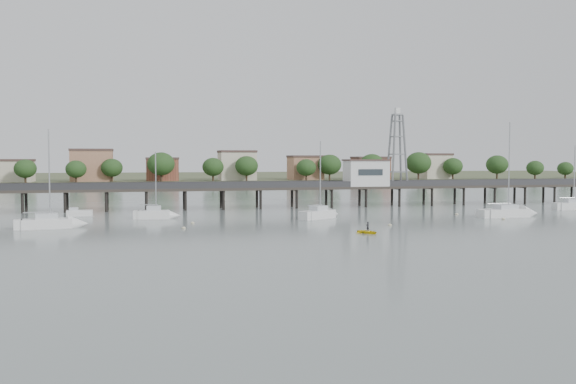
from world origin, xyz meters
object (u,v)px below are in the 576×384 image
Objects in this scene: sailboat_d at (515,213)px; lattice_tower at (397,150)px; sailboat_a at (58,223)px; sailboat_c at (323,214)px; white_tender at (79,213)px; pier at (241,189)px; yellow_dinghy at (368,233)px; sailboat_b at (160,214)px.

lattice_tower is at bearing 105.10° from sailboat_d.
sailboat_d is 1.15× the size of sailboat_a.
sailboat_c is 40.21m from white_tender.
sailboat_c is 39.69m from sailboat_a.
lattice_tower is at bearing 15.56° from sailboat_a.
sailboat_a is 18.33m from white_tender.
pier is 40.57m from sailboat_a.
sailboat_d reaches higher than pier.
white_tender is (-59.85, -9.36, -10.61)m from lattice_tower.
sailboat_a is (-39.30, -5.54, -0.01)m from sailboat_c.
lattice_tower is 49.78m from yellow_dinghy.
sailboat_a is 17.57m from sailboat_b.
sailboat_a is 4.74× the size of yellow_dinghy.
yellow_dinghy is at bearing -43.67° from white_tender.
sailboat_a is at bearing -155.62° from lattice_tower.
sailboat_d is 71.38m from white_tender.
white_tender is (-69.26, 17.27, -0.13)m from sailboat_d.
pier is at bearing 72.25° from yellow_dinghy.
lattice_tower is at bearing 24.01° from sailboat_b.
yellow_dinghy reaches higher than white_tender.
yellow_dinghy is (-0.37, -21.10, -0.64)m from sailboat_c.
sailboat_d is 3.92× the size of white_tender.
white_tender is at bearing -161.72° from pier.
sailboat_d is 1.48× the size of sailboat_b.
yellow_dinghy is (38.93, -15.55, -0.64)m from sailboat_a.
sailboat_d is at bearing -70.54° from lattice_tower.
sailboat_c is (9.78, -22.11, -3.15)m from pier.
sailboat_b is (-15.56, -16.99, -3.14)m from pier.
sailboat_d is 35.60m from yellow_dinghy.
white_tender is at bearing 161.65° from sailboat_d.
sailboat_a is 1.29× the size of sailboat_b.
sailboat_c is (-21.72, -22.11, -10.46)m from lattice_tower.
yellow_dinghy is (-31.50, -16.57, -0.63)m from sailboat_d.
pier is at bearing -180.00° from lattice_tower.
yellow_dinghy is (9.41, -43.21, -3.79)m from pier.
lattice_tower is at bearing 0.00° from pier.
sailboat_d is at bearing -7.99° from sailboat_a.
white_tender is at bearing 128.45° from sailboat_c.
sailboat_a reaches higher than yellow_dinghy.
pier is 44.38m from yellow_dinghy.
lattice_tower is 1.21× the size of sailboat_c.
sailboat_c is at bearing -7.26° from sailboat_b.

